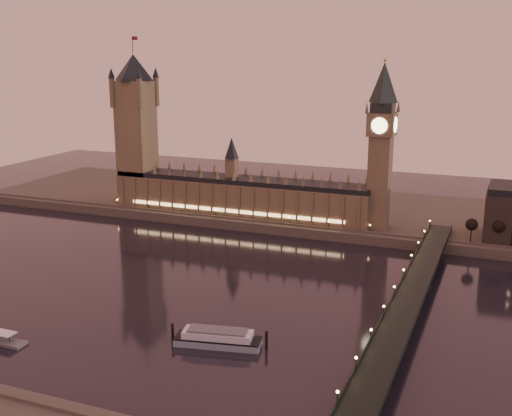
% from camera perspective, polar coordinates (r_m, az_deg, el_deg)
% --- Properties ---
extents(ground, '(700.00, 700.00, 0.00)m').
position_cam_1_polar(ground, '(318.81, -3.44, -7.25)').
color(ground, black).
rests_on(ground, ground).
extents(far_embankment, '(560.00, 130.00, 6.00)m').
position_cam_1_polar(far_embankment, '(458.08, 8.87, -0.41)').
color(far_embankment, '#423D35').
rests_on(far_embankment, ground).
extents(palace_of_westminster, '(180.00, 26.62, 52.00)m').
position_cam_1_polar(palace_of_westminster, '(434.26, -1.43, 1.50)').
color(palace_of_westminster, brown).
rests_on(palace_of_westminster, ground).
extents(victoria_tower, '(31.68, 31.68, 118.00)m').
position_cam_1_polar(victoria_tower, '(464.41, -10.63, 7.59)').
color(victoria_tower, brown).
rests_on(victoria_tower, ground).
extents(big_ben, '(17.68, 17.68, 104.00)m').
position_cam_1_polar(big_ben, '(399.46, 11.09, 6.31)').
color(big_ben, brown).
rests_on(big_ben, ground).
extents(westminster_bridge, '(13.20, 260.00, 15.30)m').
position_cam_1_polar(westminster_bridge, '(291.90, 13.21, -8.49)').
color(westminster_bridge, black).
rests_on(westminster_bridge, ground).
extents(bare_tree_0, '(6.41, 6.41, 13.02)m').
position_cam_1_polar(bare_tree_0, '(390.35, 18.53, -1.56)').
color(bare_tree_0, black).
rests_on(bare_tree_0, ground).
extents(bare_tree_1, '(6.41, 6.41, 13.02)m').
position_cam_1_polar(bare_tree_1, '(389.91, 20.96, -1.78)').
color(bare_tree_1, black).
rests_on(bare_tree_1, ground).
extents(moored_barge, '(39.09, 16.13, 7.30)m').
position_cam_1_polar(moored_barge, '(261.09, -3.41, -11.48)').
color(moored_barge, '#7F95A2').
rests_on(moored_barge, ground).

